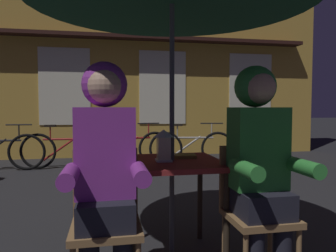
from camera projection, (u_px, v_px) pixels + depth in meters
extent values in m
cube|color=maroon|center=(172.00, 163.00, 2.35)|extent=(0.72, 0.72, 0.04)
cylinder|color=#2D2319|center=(134.00, 231.00, 2.01)|extent=(0.04, 0.04, 0.70)
cylinder|color=#2D2319|center=(227.00, 224.00, 2.13)|extent=(0.04, 0.04, 0.70)
cylinder|color=#2D2319|center=(127.00, 202.00, 2.62)|extent=(0.04, 0.04, 0.70)
cylinder|color=#2D2319|center=(200.00, 198.00, 2.73)|extent=(0.04, 0.04, 0.70)
cylinder|color=#4C4C51|center=(172.00, 108.00, 2.33)|extent=(0.04, 0.04, 2.25)
cube|color=white|center=(164.00, 160.00, 2.30)|extent=(0.11, 0.11, 0.02)
cube|color=white|center=(164.00, 148.00, 2.30)|extent=(0.09, 0.09, 0.16)
pyramid|color=white|center=(164.00, 133.00, 2.29)|extent=(0.11, 0.11, 0.06)
cube|color=olive|center=(106.00, 228.00, 1.84)|extent=(0.40, 0.40, 0.04)
cylinder|color=olive|center=(133.00, 251.00, 2.06)|extent=(0.03, 0.03, 0.41)
cube|color=olive|center=(106.00, 182.00, 2.01)|extent=(0.40, 0.03, 0.42)
cube|color=olive|center=(260.00, 217.00, 2.03)|extent=(0.40, 0.40, 0.04)
cylinder|color=olive|center=(270.00, 239.00, 2.24)|extent=(0.03, 0.03, 0.41)
cylinder|color=olive|center=(224.00, 243.00, 2.17)|extent=(0.03, 0.03, 0.41)
cube|color=olive|center=(247.00, 176.00, 2.19)|extent=(0.40, 0.03, 0.42)
cube|color=black|center=(106.00, 211.00, 1.84)|extent=(0.32, 0.36, 0.16)
cube|color=purple|center=(105.00, 152.00, 1.86)|extent=(0.34, 0.22, 0.52)
cylinder|color=purple|center=(140.00, 173.00, 1.68)|extent=(0.09, 0.30, 0.09)
cylinder|color=purple|center=(69.00, 176.00, 1.61)|extent=(0.09, 0.30, 0.09)
sphere|color=tan|center=(105.00, 86.00, 1.84)|extent=(0.21, 0.21, 0.21)
sphere|color=purple|center=(105.00, 85.00, 1.89)|extent=(0.27, 0.27, 0.27)
cube|color=black|center=(260.00, 202.00, 2.02)|extent=(0.32, 0.36, 0.16)
cube|color=#338C38|center=(258.00, 148.00, 2.04)|extent=(0.34, 0.22, 0.52)
cylinder|color=#338C38|center=(303.00, 167.00, 1.86)|extent=(0.09, 0.30, 0.09)
cylinder|color=#338C38|center=(246.00, 169.00, 1.80)|extent=(0.09, 0.30, 0.09)
sphere|color=tan|center=(259.00, 88.00, 2.02)|extent=(0.21, 0.21, 0.21)
sphere|color=#338C38|center=(255.00, 87.00, 2.07)|extent=(0.27, 0.27, 0.27)
cube|color=gold|center=(114.00, 24.00, 7.46)|extent=(10.00, 0.60, 6.20)
cube|color=#EAE5C6|center=(65.00, 86.00, 7.03)|extent=(1.10, 0.02, 1.70)
cube|color=#EAE5C6|center=(163.00, 88.00, 7.45)|extent=(1.10, 0.02, 1.70)
cube|color=#EAE5C6|center=(250.00, 89.00, 7.86)|extent=(1.10, 0.02, 1.70)
cube|color=#331914|center=(115.00, 37.00, 7.04)|extent=(9.00, 0.36, 0.08)
torus|color=black|center=(27.00, 152.00, 5.74)|extent=(0.66, 0.06, 0.66)
cylinder|color=black|center=(19.00, 133.00, 5.70)|extent=(0.02, 0.02, 0.28)
cylinder|color=black|center=(19.00, 125.00, 5.69)|extent=(0.44, 0.03, 0.02)
torus|color=black|center=(94.00, 150.00, 5.98)|extent=(0.66, 0.10, 0.66)
torus|color=black|center=(38.00, 151.00, 5.87)|extent=(0.66, 0.10, 0.66)
cylinder|color=maroon|center=(66.00, 139.00, 5.91)|extent=(0.84, 0.10, 0.04)
cylinder|color=maroon|center=(60.00, 149.00, 5.91)|extent=(0.61, 0.08, 0.44)
cylinder|color=maroon|center=(50.00, 133.00, 5.87)|extent=(0.02, 0.02, 0.24)
cube|color=black|center=(50.00, 126.00, 5.86)|extent=(0.21, 0.10, 0.04)
cylinder|color=maroon|center=(87.00, 132.00, 5.95)|extent=(0.02, 0.02, 0.28)
cylinder|color=black|center=(87.00, 124.00, 5.94)|extent=(0.44, 0.06, 0.02)
torus|color=black|center=(154.00, 148.00, 6.29)|extent=(0.66, 0.18, 0.66)
torus|color=black|center=(103.00, 151.00, 5.90)|extent=(0.66, 0.18, 0.66)
cylinder|color=maroon|center=(129.00, 138.00, 6.08)|extent=(0.83, 0.20, 0.04)
cylinder|color=maroon|center=(123.00, 148.00, 6.05)|extent=(0.60, 0.16, 0.44)
cylinder|color=maroon|center=(115.00, 133.00, 5.97)|extent=(0.02, 0.02, 0.24)
cube|color=black|center=(115.00, 126.00, 5.96)|extent=(0.21, 0.12, 0.04)
cylinder|color=maroon|center=(149.00, 130.00, 6.22)|extent=(0.02, 0.02, 0.28)
cylinder|color=black|center=(149.00, 123.00, 6.22)|extent=(0.44, 0.11, 0.02)
torus|color=black|center=(218.00, 148.00, 6.26)|extent=(0.66, 0.15, 0.66)
torus|color=black|center=(166.00, 149.00, 6.21)|extent=(0.66, 0.15, 0.66)
cylinder|color=#ADA89E|center=(192.00, 138.00, 6.22)|extent=(0.83, 0.16, 0.04)
cylinder|color=#ADA89E|center=(186.00, 147.00, 6.23)|extent=(0.60, 0.13, 0.44)
cylinder|color=#ADA89E|center=(177.00, 132.00, 6.20)|extent=(0.02, 0.02, 0.24)
cube|color=black|center=(177.00, 125.00, 6.20)|extent=(0.21, 0.11, 0.04)
cylinder|color=#ADA89E|center=(212.00, 130.00, 6.23)|extent=(0.02, 0.02, 0.28)
cylinder|color=black|center=(212.00, 123.00, 6.22)|extent=(0.44, 0.09, 0.02)
cube|color=olive|center=(183.00, 156.00, 2.48)|extent=(0.22, 0.17, 0.02)
cylinder|color=brown|center=(243.00, 152.00, 6.85)|extent=(0.36, 0.36, 0.34)
sphere|color=#285B2D|center=(243.00, 131.00, 6.82)|extent=(0.60, 0.60, 0.60)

